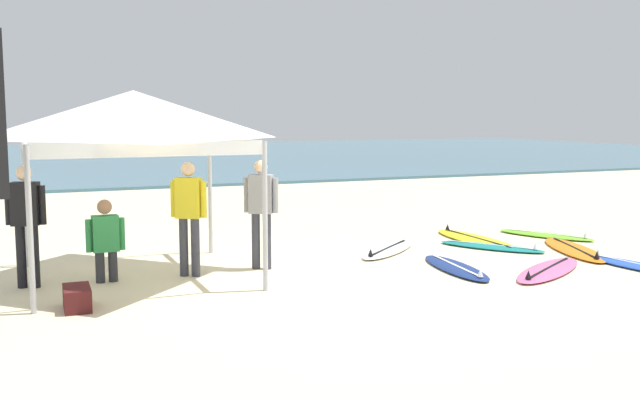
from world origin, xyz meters
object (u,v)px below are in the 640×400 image
(person_yellow, at_px, (189,211))
(surfboard_teal, at_px, (492,247))
(surfboard_orange, at_px, (574,250))
(surfboard_navy, at_px, (456,268))
(person_green, at_px, (106,237))
(surfboard_pink, at_px, (548,270))
(surfboard_blue, at_px, (635,265))
(canopy_tent, at_px, (134,116))
(person_grey, at_px, (261,206))
(person_black, at_px, (26,218))
(gear_bag_near_tent, at_px, (77,298))
(surfboard_white, at_px, (388,250))
(surfboard_yellow, at_px, (476,239))
(surfboard_lime, at_px, (546,235))

(person_yellow, bearing_deg, surfboard_teal, 0.75)
(surfboard_orange, height_order, surfboard_teal, same)
(surfboard_navy, relative_size, person_green, 1.71)
(surfboard_pink, height_order, surfboard_blue, same)
(surfboard_teal, bearing_deg, surfboard_orange, -34.64)
(canopy_tent, bearing_deg, surfboard_blue, -17.80)
(surfboard_pink, bearing_deg, surfboard_orange, 36.56)
(person_grey, distance_m, person_black, 3.38)
(canopy_tent, relative_size, person_yellow, 1.80)
(gear_bag_near_tent, bearing_deg, surfboard_navy, 0.85)
(surfboard_teal, bearing_deg, person_black, 179.32)
(person_yellow, bearing_deg, surfboard_blue, -18.10)
(surfboard_white, distance_m, person_grey, 2.72)
(surfboard_orange, height_order, surfboard_yellow, same)
(surfboard_white, height_order, person_grey, person_grey)
(surfboard_blue, bearing_deg, person_black, 165.27)
(surfboard_blue, height_order, person_black, person_black)
(surfboard_pink, xyz_separation_m, surfboard_teal, (0.40, 1.97, 0.00))
(surfboard_yellow, distance_m, surfboard_blue, 3.11)
(surfboard_pink, relative_size, surfboard_white, 1.17)
(canopy_tent, bearing_deg, surfboard_lime, 3.60)
(canopy_tent, xyz_separation_m, person_black, (-1.50, -0.03, -1.40))
(surfboard_orange, relative_size, surfboard_pink, 1.10)
(surfboard_orange, distance_m, person_black, 9.01)
(surfboard_orange, distance_m, surfboard_navy, 2.82)
(surfboard_white, xyz_separation_m, surfboard_teal, (1.87, -0.47, 0.00))
(surfboard_navy, relative_size, surfboard_white, 1.10)
(surfboard_yellow, height_order, surfboard_white, same)
(surfboard_navy, bearing_deg, surfboard_yellow, 48.22)
(surfboard_orange, xyz_separation_m, surfboard_lime, (0.59, 1.43, 0.00))
(surfboard_orange, xyz_separation_m, surfboard_blue, (-0.07, -1.43, 0.00))
(person_grey, relative_size, person_yellow, 1.00)
(surfboard_white, bearing_deg, surfboard_orange, -22.85)
(person_black, bearing_deg, person_grey, -1.58)
(surfboard_pink, bearing_deg, canopy_tent, 160.30)
(surfboard_orange, bearing_deg, person_grey, 171.73)
(surfboard_navy, relative_size, surfboard_teal, 1.07)
(surfboard_teal, relative_size, person_grey, 1.12)
(canopy_tent, height_order, gear_bag_near_tent, canopy_tent)
(surfboard_lime, xyz_separation_m, person_green, (-8.47, -0.61, 0.62))
(person_grey, bearing_deg, person_green, 179.54)
(surfboard_navy, distance_m, person_yellow, 4.19)
(canopy_tent, relative_size, surfboard_blue, 1.67)
(surfboard_orange, height_order, surfboard_blue, same)
(canopy_tent, distance_m, surfboard_lime, 8.36)
(surfboard_blue, height_order, person_yellow, person_yellow)
(surfboard_blue, distance_m, surfboard_teal, 2.49)
(person_black, bearing_deg, surfboard_yellow, 4.67)
(surfboard_lime, xyz_separation_m, gear_bag_near_tent, (-8.98, -1.98, 0.10))
(surfboard_orange, distance_m, surfboard_lime, 1.55)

